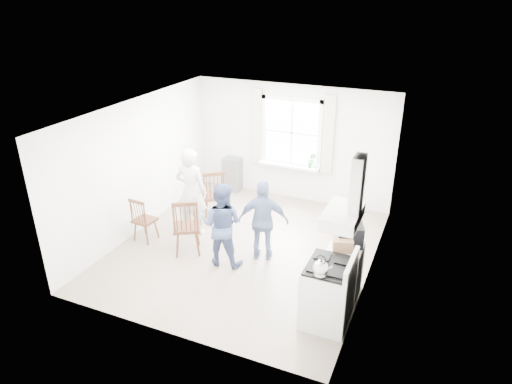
% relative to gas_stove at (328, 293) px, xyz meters
% --- Properties ---
extents(room_shell, '(4.62, 5.12, 2.64)m').
position_rel_gas_stove_xyz_m(room_shell, '(-1.91, 1.35, 0.82)').
color(room_shell, gray).
rests_on(room_shell, ground).
extents(window_assembly, '(1.88, 0.24, 1.70)m').
position_rel_gas_stove_xyz_m(window_assembly, '(-1.91, 3.80, 0.98)').
color(window_assembly, white).
rests_on(window_assembly, room_shell).
extents(range_hood, '(0.45, 0.76, 0.94)m').
position_rel_gas_stove_xyz_m(range_hood, '(0.16, -0.00, 1.42)').
color(range_hood, white).
rests_on(range_hood, room_shell).
extents(shelf_unit, '(0.40, 0.30, 0.80)m').
position_rel_gas_stove_xyz_m(shelf_unit, '(-3.31, 3.68, -0.08)').
color(shelf_unit, slate).
rests_on(shelf_unit, ground).
extents(gas_stove, '(0.68, 0.76, 1.12)m').
position_rel_gas_stove_xyz_m(gas_stove, '(0.00, 0.00, 0.00)').
color(gas_stove, white).
rests_on(gas_stove, ground).
extents(kettle, '(0.22, 0.22, 0.31)m').
position_rel_gas_stove_xyz_m(kettle, '(-0.06, -0.28, 0.57)').
color(kettle, silver).
rests_on(kettle, gas_stove).
extents(low_cabinet, '(0.50, 0.55, 0.90)m').
position_rel_gas_stove_xyz_m(low_cabinet, '(0.07, 0.70, -0.03)').
color(low_cabinet, white).
rests_on(low_cabinet, ground).
extents(stereo_stack, '(0.46, 0.43, 0.33)m').
position_rel_gas_stove_xyz_m(stereo_stack, '(0.10, 0.74, 0.58)').
color(stereo_stack, black).
rests_on(stereo_stack, low_cabinet).
extents(cardboard_box, '(0.34, 0.29, 0.19)m').
position_rel_gas_stove_xyz_m(cardboard_box, '(0.04, 0.53, 0.51)').
color(cardboard_box, '#996D4A').
rests_on(cardboard_box, low_cabinet).
extents(windsor_chair_a, '(0.65, 0.64, 1.11)m').
position_rel_gas_stove_xyz_m(windsor_chair_a, '(-2.97, 2.13, 0.19)').
color(windsor_chair_a, '#482617').
rests_on(windsor_chair_a, ground).
extents(windsor_chair_b, '(0.42, 0.41, 0.90)m').
position_rel_gas_stove_xyz_m(windsor_chair_b, '(-3.82, 0.81, 0.07)').
color(windsor_chair_b, '#482617').
rests_on(windsor_chair_b, ground).
extents(windsor_chair_c, '(0.63, 0.62, 1.10)m').
position_rel_gas_stove_xyz_m(windsor_chair_c, '(-2.78, 0.74, 0.19)').
color(windsor_chair_c, '#482617').
rests_on(windsor_chair_c, ground).
extents(person_left, '(0.68, 0.68, 1.75)m').
position_rel_gas_stove_xyz_m(person_left, '(-3.12, 1.52, 0.39)').
color(person_left, silver).
rests_on(person_left, ground).
extents(person_mid, '(0.81, 0.81, 1.52)m').
position_rel_gas_stove_xyz_m(person_mid, '(-2.08, 0.77, 0.27)').
color(person_mid, '#42517B').
rests_on(person_mid, ground).
extents(person_right, '(1.08, 1.08, 1.49)m').
position_rel_gas_stove_xyz_m(person_right, '(-1.49, 1.19, 0.26)').
color(person_right, navy).
rests_on(person_right, ground).
extents(potted_plant, '(0.22, 0.22, 0.34)m').
position_rel_gas_stove_xyz_m(potted_plant, '(-1.40, 3.71, 0.53)').
color(potted_plant, '#316D30').
rests_on(potted_plant, window_assembly).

